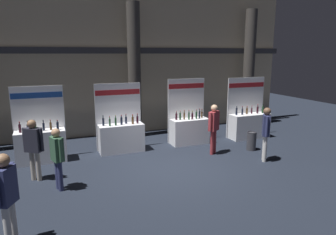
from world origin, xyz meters
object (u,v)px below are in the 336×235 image
Objects in this scene: exhibitor_booth_2 at (189,128)px; trash_bin at (251,141)px; exhibitor_booth_1 at (121,135)px; visitor_3 at (33,144)px; visitor_0 at (214,125)px; visitor_5 at (57,154)px; exhibitor_booth_3 at (249,123)px; visitor_1 at (6,193)px; visitor_6 at (266,130)px; exhibitor_booth_0 at (41,143)px.

trash_bin is (1.72, -1.57, -0.27)m from exhibitor_booth_2.
exhibitor_booth_1 is 1.41× the size of visitor_3.
visitor_0 reaches higher than visitor_5.
exhibitor_booth_2 is at bearing -83.44° from visitor_5.
exhibitor_booth_3 is 3.68× the size of trash_bin.
visitor_1 reaches higher than visitor_6.
visitor_1 is 2.34m from visitor_5.
visitor_3 is at bearing -179.76° from trash_bin.
visitor_1 is at bearing 136.88° from visitor_5.
exhibitor_booth_3 is at bearing 44.32° from visitor_3.
exhibitor_booth_2 is at bearing 176.11° from exhibitor_booth_3.
visitor_1 is 7.37m from visitor_6.
exhibitor_booth_2 is at bearing 65.86° from visitor_0.
trash_bin is 8.05m from visitor_1.
exhibitor_booth_3 is at bearing -93.46° from visitor_5.
exhibitor_booth_1 is 1.49× the size of visitor_5.
exhibitor_booth_3 is at bearing -2.01° from exhibitor_booth_1.
visitor_1 is at bearing -95.84° from exhibitor_booth_0.
exhibitor_booth_3 is (7.84, -0.08, -0.00)m from exhibitor_booth_0.
visitor_1 is at bearing -123.41° from exhibitor_booth_1.
exhibitor_booth_3 is 1.52× the size of visitor_5.
visitor_6 is at bearing -47.55° from visitor_1.
exhibitor_booth_3 reaches higher than exhibitor_booth_0.
exhibitor_booth_2 is at bearing -118.42° from visitor_6.
exhibitor_booth_0 is 5.64m from visitor_0.
exhibitor_booth_1 is 3.59× the size of trash_bin.
visitor_1 is at bearing -62.01° from visitor_3.
exhibitor_booth_1 is at bearing 119.92° from visitor_0.
visitor_5 is at bearing -152.78° from exhibitor_booth_2.
exhibitor_booth_1 is 1.36× the size of visitor_1.
exhibitor_booth_0 reaches higher than exhibitor_booth_1.
visitor_0 is 1.69m from visitor_6.
exhibitor_booth_1 is 3.24m from visitor_0.
visitor_3 is 6.86m from visitor_6.
trash_bin is at bearing -38.74° from visitor_0.
visitor_1 is (-7.41, -3.06, 0.71)m from trash_bin.
visitor_3 is at bearing 20.72° from visitor_1.
visitor_6 is (4.04, -2.67, 0.43)m from exhibitor_booth_1.
exhibitor_booth_3 is (5.24, -0.18, 0.01)m from exhibitor_booth_1.
visitor_5 is at bearing -162.80° from exhibitor_booth_3.
exhibitor_booth_0 is at bearing 168.00° from trash_bin.
visitor_5 is (0.57, -0.87, -0.08)m from visitor_3.
exhibitor_booth_1 is at bearing 179.86° from exhibitor_booth_2.
exhibitor_booth_2 is 7.36m from visitor_1.
exhibitor_booth_2 is 3.70× the size of trash_bin.
exhibitor_booth_1 is at bearing -6.50° from visitor_1.
visitor_3 is 1.04m from visitor_5.
exhibitor_booth_0 is at bearing 21.07° from visitor_1.
visitor_5 is (-2.17, -2.48, 0.34)m from exhibitor_booth_1.
exhibitor_booth_3 is 1.68m from trash_bin.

